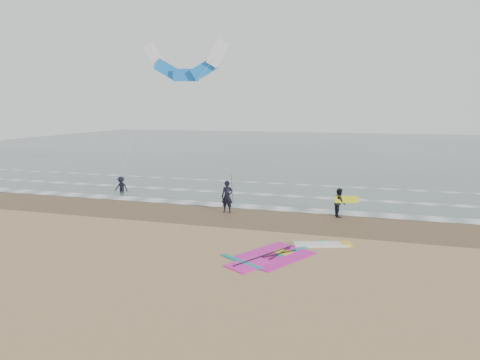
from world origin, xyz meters
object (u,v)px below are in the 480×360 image
(person_walking, at_px, (339,202))
(person_wading, at_px, (121,182))
(person_standing, at_px, (227,197))
(surf_kite, at_px, (185,65))
(windsurf_rig, at_px, (288,253))

(person_walking, xyz_separation_m, person_wading, (-15.11, 2.38, -0.03))
(person_standing, xyz_separation_m, person_walking, (6.20, 0.89, -0.13))
(person_standing, height_order, person_wading, person_standing)
(surf_kite, bearing_deg, windsurf_rig, -51.96)
(person_standing, bearing_deg, person_wading, 160.55)
(windsurf_rig, bearing_deg, person_wading, 145.74)
(person_standing, relative_size, surf_kite, 0.19)
(person_standing, xyz_separation_m, person_wading, (-8.91, 3.28, -0.17))
(person_wading, distance_m, surf_kite, 9.62)
(person_walking, distance_m, person_wading, 15.30)
(surf_kite, bearing_deg, person_walking, -27.06)
(person_standing, bearing_deg, surf_kite, 129.00)
(person_walking, relative_size, surf_kite, 0.16)
(person_standing, bearing_deg, windsurf_rig, -51.47)
(windsurf_rig, xyz_separation_m, surf_kite, (-9.95, 12.72, 8.95))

